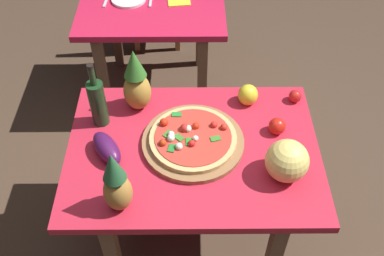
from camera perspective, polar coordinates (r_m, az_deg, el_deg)
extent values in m
plane|color=#4C3828|center=(2.58, 0.11, -13.33)|extent=(10.00, 10.00, 0.00)
cube|color=brown|center=(2.52, -8.01, -2.26)|extent=(0.06, 0.06, 0.70)
cube|color=brown|center=(2.53, 8.10, -2.17)|extent=(0.06, 0.06, 0.70)
cube|color=red|center=(1.99, 0.14, -2.99)|extent=(1.12, 0.81, 0.04)
cube|color=brown|center=(2.93, -11.19, 5.67)|extent=(0.06, 0.06, 0.70)
cube|color=brown|center=(2.88, 1.29, 5.84)|extent=(0.06, 0.06, 0.70)
cube|color=brown|center=(3.42, -9.83, 12.67)|extent=(0.06, 0.06, 0.70)
cube|color=brown|center=(3.38, 1.05, 12.90)|extent=(0.06, 0.06, 0.70)
cube|color=#C91C40|center=(2.92, -5.15, 15.37)|extent=(0.91, 0.73, 0.04)
cube|color=#93653F|center=(3.89, -1.90, 15.38)|extent=(0.04, 0.04, 0.41)
cube|color=#93653F|center=(3.91, -6.92, 15.22)|extent=(0.04, 0.04, 0.41)
cube|color=#93653F|center=(3.62, -1.91, 12.64)|extent=(0.04, 0.04, 0.41)
cube|color=#93653F|center=(3.64, -7.24, 12.48)|extent=(0.04, 0.04, 0.41)
cylinder|color=#93653F|center=(1.98, 0.01, -1.80)|extent=(0.45, 0.45, 0.02)
cylinder|color=tan|center=(1.96, 0.01, -1.35)|extent=(0.39, 0.39, 0.02)
cylinder|color=#C4392C|center=(1.95, 0.01, -1.09)|extent=(0.34, 0.34, 0.00)
sphere|color=red|center=(1.99, 2.83, 0.43)|extent=(0.03, 0.03, 0.03)
sphere|color=red|center=(1.91, -0.05, -1.99)|extent=(0.03, 0.03, 0.03)
sphere|color=red|center=(1.97, -0.94, 0.00)|extent=(0.04, 0.04, 0.04)
sphere|color=red|center=(1.98, 0.48, 0.27)|extent=(0.03, 0.03, 0.03)
sphere|color=red|center=(1.98, 4.11, 0.12)|extent=(0.03, 0.03, 0.03)
sphere|color=red|center=(2.00, -3.62, 0.71)|extent=(0.04, 0.04, 0.04)
sphere|color=red|center=(1.92, -3.77, -1.91)|extent=(0.03, 0.03, 0.03)
cube|color=#3A852A|center=(1.94, 3.02, -1.36)|extent=(0.05, 0.04, 0.00)
cube|color=#268531|center=(2.04, -1.98, 1.75)|extent=(0.04, 0.03, 0.00)
cube|color=#357823|center=(1.96, -3.08, -0.76)|extent=(0.05, 0.05, 0.00)
cube|color=#377B2B|center=(1.94, -1.67, -1.21)|extent=(0.05, 0.05, 0.00)
cube|color=#24782B|center=(1.91, -2.63, -2.58)|extent=(0.04, 0.05, 0.00)
cube|color=#268624|center=(1.93, -0.38, -1.78)|extent=(0.03, 0.05, 0.00)
sphere|color=white|center=(1.95, -2.69, -0.83)|extent=(0.03, 0.03, 0.03)
sphere|color=white|center=(1.97, -0.53, -0.08)|extent=(0.03, 0.03, 0.03)
sphere|color=white|center=(1.93, -2.71, -1.29)|extent=(0.03, 0.03, 0.03)
sphere|color=silver|center=(1.90, -1.69, -2.37)|extent=(0.03, 0.03, 0.03)
sphere|color=white|center=(1.93, 0.45, -1.33)|extent=(0.03, 0.03, 0.03)
cylinder|color=#1B391C|center=(2.05, -11.93, 3.06)|extent=(0.08, 0.08, 0.23)
cylinder|color=#1B391C|center=(1.94, -12.65, 6.48)|extent=(0.03, 0.03, 0.09)
cylinder|color=black|center=(1.91, -12.91, 7.68)|extent=(0.03, 0.03, 0.02)
ellipsoid|color=#B28936|center=(2.10, -7.00, 4.66)|extent=(0.13, 0.13, 0.19)
cone|color=#34752A|center=(2.00, -7.43, 8.20)|extent=(0.10, 0.10, 0.14)
ellipsoid|color=#B28139|center=(1.74, -9.45, -8.08)|extent=(0.11, 0.11, 0.18)
cone|color=#275E35|center=(1.62, -10.12, -4.86)|extent=(0.09, 0.09, 0.13)
sphere|color=#EFD46D|center=(1.85, 12.06, -4.14)|extent=(0.18, 0.18, 0.18)
ellipsoid|color=yellow|center=(2.16, 7.17, 4.23)|extent=(0.10, 0.10, 0.11)
ellipsoid|color=#461547|center=(1.95, -10.85, -2.56)|extent=(0.18, 0.22, 0.09)
sphere|color=red|center=(2.05, 10.83, 0.24)|extent=(0.08, 0.08, 0.08)
sphere|color=red|center=(2.22, 13.05, 3.99)|extent=(0.06, 0.06, 0.06)
cube|color=yellow|center=(2.91, -1.69, 15.96)|extent=(0.15, 0.13, 0.01)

